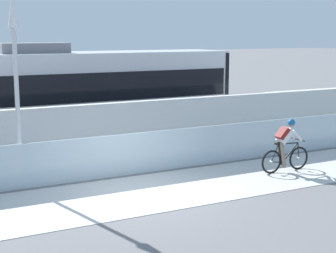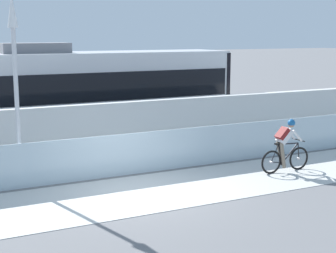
{
  "view_description": "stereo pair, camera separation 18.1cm",
  "coord_description": "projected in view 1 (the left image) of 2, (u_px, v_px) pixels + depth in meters",
  "views": [
    {
      "loc": [
        -5.47,
        -12.06,
        4.17
      ],
      "look_at": [
        2.0,
        2.35,
        1.25
      ],
      "focal_mm": 55.91,
      "sensor_mm": 36.0,
      "label": 1
    },
    {
      "loc": [
        -5.31,
        -12.14,
        4.17
      ],
      "look_at": [
        2.0,
        2.35,
        1.25
      ],
      "focal_mm": 55.91,
      "sensor_mm": 36.0,
      "label": 2
    }
  ],
  "objects": [
    {
      "name": "glass_parapet",
      "position": [
        115.0,
        156.0,
        15.26
      ],
      "size": [
        32.0,
        0.05,
        1.24
      ],
      "primitive_type": "cube",
      "color": "silver",
      "rests_on": "ground"
    },
    {
      "name": "concrete_barrier_wall",
      "position": [
        94.0,
        134.0,
        16.77
      ],
      "size": [
        32.0,
        0.36,
        1.94
      ],
      "primitive_type": "cube",
      "color": "silver",
      "rests_on": "ground"
    },
    {
      "name": "tram_rail_far",
      "position": [
        61.0,
        141.0,
        20.36
      ],
      "size": [
        32.0,
        0.08,
        0.01
      ],
      "primitive_type": "cube",
      "color": "#595654",
      "rests_on": "ground"
    },
    {
      "name": "tram_rail_near",
      "position": [
        72.0,
        148.0,
        19.11
      ],
      "size": [
        32.0,
        0.08,
        0.01
      ],
      "primitive_type": "cube",
      "color": "#595654",
      "rests_on": "ground"
    },
    {
      "name": "lamp_post_antenna",
      "position": [
        15.0,
        66.0,
        13.84
      ],
      "size": [
        0.28,
        0.28,
        5.2
      ],
      "color": "gray",
      "rests_on": "ground"
    },
    {
      "name": "bike_path_deck",
      "position": [
        142.0,
        193.0,
        13.75
      ],
      "size": [
        32.0,
        3.2,
        0.01
      ],
      "primitive_type": "cube",
      "color": "beige",
      "rests_on": "ground"
    },
    {
      "name": "ground_plane",
      "position": [
        142.0,
        193.0,
        13.75
      ],
      "size": [
        200.0,
        200.0,
        0.0
      ],
      "primitive_type": "plane",
      "color": "slate"
    },
    {
      "name": "cyclist_on_bike",
      "position": [
        286.0,
        146.0,
        15.78
      ],
      "size": [
        1.77,
        0.58,
        1.61
      ],
      "color": "black",
      "rests_on": "ground"
    },
    {
      "name": "tram",
      "position": [
        88.0,
        94.0,
        19.81
      ],
      "size": [
        11.06,
        2.54,
        3.81
      ],
      "color": "silver",
      "rests_on": "ground"
    }
  ]
}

